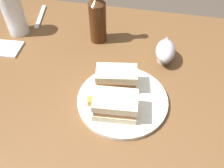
{
  "coord_description": "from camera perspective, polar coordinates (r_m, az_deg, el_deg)",
  "views": [
    {
      "loc": [
        -0.14,
        0.5,
        1.27
      ],
      "look_at": [
        -0.04,
        0.03,
        0.75
      ],
      "focal_mm": 37.38,
      "sensor_mm": 36.0,
      "label": 1
    }
  ],
  "objects": [
    {
      "name": "pint_glass",
      "position": [
        0.99,
        -22.68,
        14.93
      ],
      "size": [
        0.08,
        0.08,
        0.16
      ],
      "color": "white",
      "rests_on": "dining_table"
    },
    {
      "name": "potato_wedge_front",
      "position": [
        0.67,
        -4.09,
        -4.1
      ],
      "size": [
        0.04,
        0.04,
        0.02
      ],
      "primitive_type": "cube",
      "rotation": [
        0.0,
        0.0,
        0.43
      ],
      "color": "#B77F33",
      "rests_on": "plate"
    },
    {
      "name": "fork",
      "position": [
        1.09,
        -17.07,
        15.5
      ],
      "size": [
        0.05,
        0.18,
        0.01
      ],
      "primitive_type": "cube",
      "rotation": [
        0.0,
        0.0,
        1.79
      ],
      "color": "silver",
      "rests_on": "dining_table"
    },
    {
      "name": "potato_wedge_middle",
      "position": [
        0.69,
        -0.31,
        -2.71
      ],
      "size": [
        0.05,
        0.03,
        0.02
      ],
      "primitive_type": "cube",
      "rotation": [
        0.0,
        0.0,
        3.46
      ],
      "color": "#B77F33",
      "rests_on": "plate"
    },
    {
      "name": "napkin",
      "position": [
        0.95,
        -24.58,
        7.88
      ],
      "size": [
        0.12,
        0.1,
        0.01
      ],
      "primitive_type": "cube",
      "rotation": [
        0.0,
        0.0,
        0.08
      ],
      "color": "white",
      "rests_on": "dining_table"
    },
    {
      "name": "sandwich_half_left",
      "position": [
        0.7,
        1.09,
        1.43
      ],
      "size": [
        0.13,
        0.09,
        0.06
      ],
      "color": "beige",
      "rests_on": "plate"
    },
    {
      "name": "potato_wedge_left_edge",
      "position": [
        0.71,
        -0.46,
        0.03
      ],
      "size": [
        0.05,
        0.04,
        0.02
      ],
      "primitive_type": "cube",
      "rotation": [
        0.0,
        0.0,
        2.58
      ],
      "color": "#AD702D",
      "rests_on": "plate"
    },
    {
      "name": "potato_wedge_stray",
      "position": [
        0.69,
        -1.11,
        -2.45
      ],
      "size": [
        0.05,
        0.05,
        0.02
      ],
      "primitive_type": "cube",
      "rotation": [
        0.0,
        0.0,
        4.07
      ],
      "color": "#B77F33",
      "rests_on": "plate"
    },
    {
      "name": "potato_wedge_back",
      "position": [
        0.69,
        -2.84,
        -1.91
      ],
      "size": [
        0.04,
        0.06,
        0.02
      ],
      "primitive_type": "cube",
      "rotation": [
        0.0,
        0.0,
        5.19
      ],
      "color": "#B77F33",
      "rests_on": "plate"
    },
    {
      "name": "dining_table",
      "position": [
        1.05,
        -1.75,
        -12.7
      ],
      "size": [
        1.12,
        0.93,
        0.72
      ],
      "primitive_type": "cube",
      "color": "brown",
      "rests_on": "ground"
    },
    {
      "name": "potato_wedge_right_edge",
      "position": [
        0.69,
        -2.32,
        -2.1
      ],
      "size": [
        0.05,
        0.03,
        0.02
      ],
      "primitive_type": "cube",
      "rotation": [
        0.0,
        0.0,
        0.04
      ],
      "color": "gold",
      "rests_on": "plate"
    },
    {
      "name": "sandwich_half_right",
      "position": [
        0.63,
        0.85,
        -5.19
      ],
      "size": [
        0.13,
        0.09,
        0.06
      ],
      "color": "beige",
      "rests_on": "plate"
    },
    {
      "name": "plate",
      "position": [
        0.7,
        2.58,
        -3.84
      ],
      "size": [
        0.27,
        0.27,
        0.01
      ],
      "primitive_type": "cylinder",
      "color": "silver",
      "rests_on": "dining_table"
    },
    {
      "name": "gravy_boat",
      "position": [
        0.82,
        12.91,
        7.95
      ],
      "size": [
        0.07,
        0.12,
        0.07
      ],
      "color": "#B7B7BC",
      "rests_on": "dining_table"
    },
    {
      "name": "cider_bottle",
      "position": [
        0.87,
        -3.57,
        16.0
      ],
      "size": [
        0.06,
        0.06,
        0.26
      ],
      "color": "#47230F",
      "rests_on": "dining_table"
    }
  ]
}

